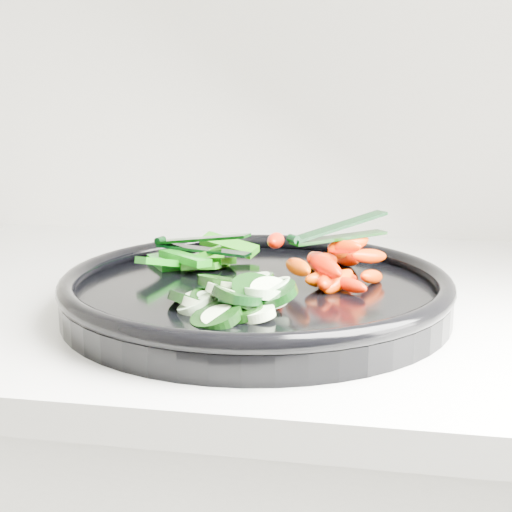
# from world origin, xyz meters

# --- Properties ---
(veggie_tray) EXTENTS (0.49, 0.49, 0.04)m
(veggie_tray) POSITION_xyz_m (-0.54, 1.62, 0.95)
(veggie_tray) COLOR black
(veggie_tray) RESTS_ON counter
(cucumber_pile) EXTENTS (0.12, 0.13, 0.04)m
(cucumber_pile) POSITION_xyz_m (-0.55, 1.55, 0.96)
(cucumber_pile) COLOR black
(cucumber_pile) RESTS_ON veggie_tray
(carrot_pile) EXTENTS (0.12, 0.15, 0.05)m
(carrot_pile) POSITION_xyz_m (-0.47, 1.65, 0.97)
(carrot_pile) COLOR red
(carrot_pile) RESTS_ON veggie_tray
(pepper_pile) EXTENTS (0.12, 0.14, 0.04)m
(pepper_pile) POSITION_xyz_m (-0.62, 1.68, 0.96)
(pepper_pile) COLOR #09680B
(pepper_pile) RESTS_ON veggie_tray
(tong_carrot) EXTENTS (0.09, 0.09, 0.02)m
(tong_carrot) POSITION_xyz_m (-0.46, 1.65, 1.00)
(tong_carrot) COLOR black
(tong_carrot) RESTS_ON carrot_pile
(tong_pepper) EXTENTS (0.11, 0.05, 0.02)m
(tong_pepper) POSITION_xyz_m (-0.61, 1.68, 0.98)
(tong_pepper) COLOR black
(tong_pepper) RESTS_ON pepper_pile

